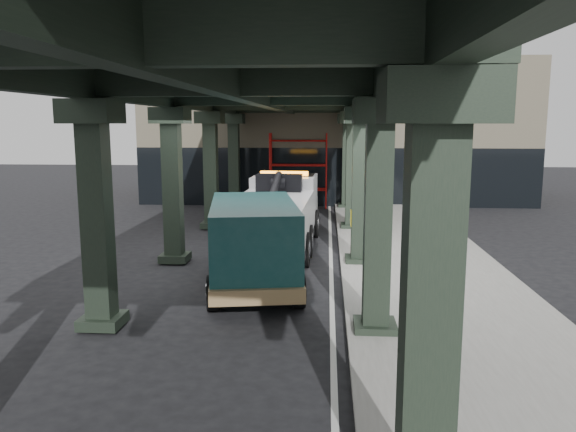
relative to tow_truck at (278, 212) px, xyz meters
The scene contains 8 objects.
ground 4.33m from the tow_truck, 87.32° to the right, with size 90.00×90.00×0.00m, color black.
sidewalk 5.30m from the tow_truck, 24.13° to the right, with size 5.00×40.00×0.15m, color gray.
lane_stripe 3.14m from the tow_truck, 48.00° to the right, with size 0.12×38.00×0.01m, color silver.
viaduct 4.60m from the tow_truck, 95.66° to the right, with size 7.40×32.00×6.40m.
building 16.26m from the tow_truck, 82.15° to the left, with size 22.00×10.00×8.00m, color #C6B793.
scaffolding 10.57m from the tow_truck, 88.96° to the left, with size 3.08×0.88×4.00m.
tow_truck is the anchor object (origin of this frame).
towed_van 4.69m from the tow_truck, 93.46° to the right, with size 3.22×6.26×2.42m.
Camera 1 is at (1.53, -15.59, 4.50)m, focal length 35.00 mm.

